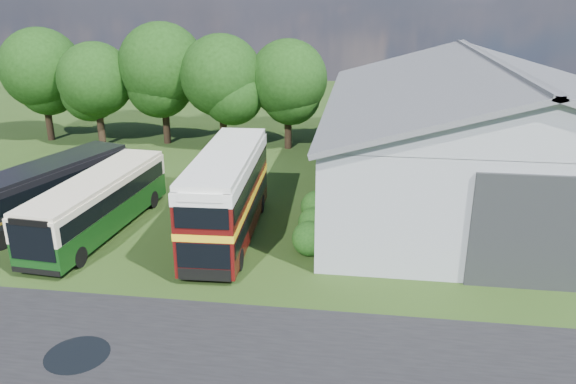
# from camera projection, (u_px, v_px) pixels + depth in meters

# --- Properties ---
(ground) EXTENTS (120.00, 120.00, 0.00)m
(ground) POSITION_uv_depth(u_px,v_px,m) (151.00, 312.00, 21.84)
(ground) COLOR #203410
(ground) RESTS_ON ground
(asphalt_road) EXTENTS (60.00, 8.00, 0.02)m
(asphalt_road) POSITION_uv_depth(u_px,v_px,m) (205.00, 367.00, 18.66)
(asphalt_road) COLOR black
(asphalt_road) RESTS_ON ground
(puddle) EXTENTS (2.20, 2.20, 0.01)m
(puddle) POSITION_uv_depth(u_px,v_px,m) (77.00, 355.00, 19.24)
(puddle) COLOR black
(puddle) RESTS_ON ground
(storage_shed) EXTENTS (18.80, 24.80, 8.15)m
(storage_shed) POSITION_uv_depth(u_px,v_px,m) (484.00, 126.00, 33.40)
(storage_shed) COLOR gray
(storage_shed) RESTS_ON ground
(tree_left_a) EXTENTS (6.46, 6.46, 9.12)m
(tree_left_a) POSITION_uv_depth(u_px,v_px,m) (41.00, 69.00, 45.00)
(tree_left_a) COLOR black
(tree_left_a) RESTS_ON ground
(tree_left_b) EXTENTS (5.78, 5.78, 8.16)m
(tree_left_b) POSITION_uv_depth(u_px,v_px,m) (95.00, 80.00, 43.64)
(tree_left_b) COLOR black
(tree_left_b) RESTS_ON ground
(tree_mid) EXTENTS (6.80, 6.80, 9.60)m
(tree_mid) POSITION_uv_depth(u_px,v_px,m) (162.00, 66.00, 43.89)
(tree_mid) COLOR black
(tree_mid) RESTS_ON ground
(tree_right_a) EXTENTS (6.26, 6.26, 8.83)m
(tree_right_a) POSITION_uv_depth(u_px,v_px,m) (221.00, 76.00, 42.48)
(tree_right_a) COLOR black
(tree_right_a) RESTS_ON ground
(tree_right_b) EXTENTS (5.98, 5.98, 8.45)m
(tree_right_b) POSITION_uv_depth(u_px,v_px,m) (288.00, 79.00, 42.67)
(tree_right_b) COLOR black
(tree_right_b) RESTS_ON ground
(shrub_front) EXTENTS (1.70, 1.70, 1.70)m
(shrub_front) POSITION_uv_depth(u_px,v_px,m) (310.00, 253.00, 26.72)
(shrub_front) COLOR #194714
(shrub_front) RESTS_ON ground
(shrub_mid) EXTENTS (1.60, 1.60, 1.60)m
(shrub_mid) POSITION_uv_depth(u_px,v_px,m) (314.00, 236.00, 28.58)
(shrub_mid) COLOR #194714
(shrub_mid) RESTS_ON ground
(shrub_back) EXTENTS (1.80, 1.80, 1.80)m
(shrub_back) POSITION_uv_depth(u_px,v_px,m) (317.00, 221.00, 30.44)
(shrub_back) COLOR #194714
(shrub_back) RESTS_ON ground
(bus_green_single) EXTENTS (3.35, 10.89, 2.96)m
(bus_green_single) POSITION_uv_depth(u_px,v_px,m) (99.00, 203.00, 28.57)
(bus_green_single) COLOR black
(bus_green_single) RESTS_ON ground
(bus_maroon_double) EXTENTS (3.05, 10.43, 4.44)m
(bus_maroon_double) POSITION_uv_depth(u_px,v_px,m) (227.00, 196.00, 27.76)
(bus_maroon_double) COLOR black
(bus_maroon_double) RESTS_ON ground
(bus_dark_single) EXTENTS (5.65, 11.16, 3.01)m
(bus_dark_single) POSITION_uv_depth(u_px,v_px,m) (44.00, 191.00, 30.26)
(bus_dark_single) COLOR black
(bus_dark_single) RESTS_ON ground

